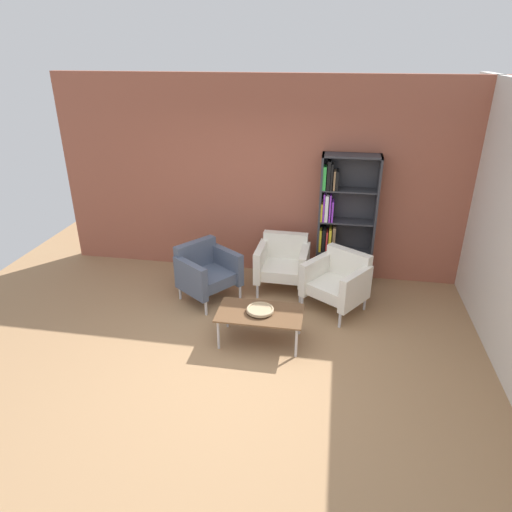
% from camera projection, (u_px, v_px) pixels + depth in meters
% --- Properties ---
extents(ground_plane, '(8.32, 8.32, 0.00)m').
position_uv_depth(ground_plane, '(236.00, 364.00, 5.05)').
color(ground_plane, '#9E7751').
extents(brick_back_panel, '(6.40, 0.12, 2.90)m').
position_uv_depth(brick_back_panel, '(270.00, 179.00, 6.65)').
color(brick_back_panel, '#9E5642').
rests_on(brick_back_panel, ground_plane).
extents(bookshelf_tall, '(0.80, 0.30, 1.90)m').
position_uv_depth(bookshelf_tall, '(340.00, 223.00, 6.51)').
color(bookshelf_tall, '#333338').
rests_on(bookshelf_tall, ground_plane).
extents(coffee_table_low, '(1.00, 0.56, 0.40)m').
position_uv_depth(coffee_table_low, '(260.00, 315.00, 5.30)').
color(coffee_table_low, brown).
rests_on(coffee_table_low, ground_plane).
extents(decorative_bowl, '(0.32, 0.32, 0.05)m').
position_uv_depth(decorative_bowl, '(260.00, 310.00, 5.27)').
color(decorative_bowl, tan).
rests_on(decorative_bowl, coffee_table_low).
extents(armchair_near_window, '(0.74, 0.68, 0.78)m').
position_uv_depth(armchair_near_window, '(283.00, 262.00, 6.48)').
color(armchair_near_window, white).
rests_on(armchair_near_window, ground_plane).
extents(armchair_spare_guest, '(0.93, 0.95, 0.78)m').
position_uv_depth(armchair_spare_guest, '(206.00, 271.00, 6.23)').
color(armchair_spare_guest, '#4C566B').
rests_on(armchair_spare_guest, ground_plane).
extents(armchair_corner_red, '(0.94, 0.93, 0.78)m').
position_uv_depth(armchair_corner_red, '(338.00, 281.00, 5.97)').
color(armchair_corner_red, white).
rests_on(armchair_corner_red, ground_plane).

